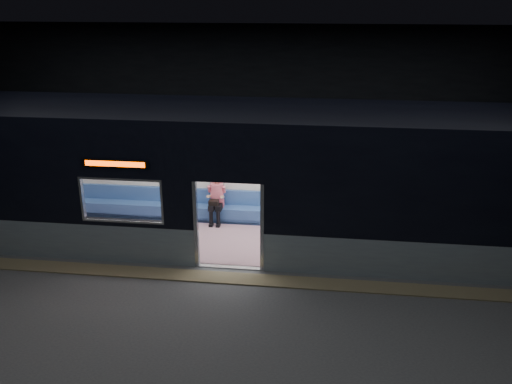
# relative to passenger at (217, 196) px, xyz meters

# --- Properties ---
(station_floor) EXTENTS (24.00, 14.00, 0.01)m
(station_floor) POSITION_rel_passenger_xyz_m (0.77, -3.55, -0.77)
(station_floor) COLOR #47494C
(station_floor) RESTS_ON ground
(station_envelope) EXTENTS (24.00, 14.00, 5.00)m
(station_envelope) POSITION_rel_passenger_xyz_m (0.77, -3.55, 2.90)
(station_envelope) COLOR black
(station_envelope) RESTS_ON station_floor
(tactile_strip) EXTENTS (22.80, 0.50, 0.03)m
(tactile_strip) POSITION_rel_passenger_xyz_m (0.77, -3.00, -0.75)
(tactile_strip) COLOR #8C7F59
(tactile_strip) RESTS_ON station_floor
(metro_car) EXTENTS (18.00, 3.04, 3.35)m
(metro_car) POSITION_rel_passenger_xyz_m (0.77, -1.00, 1.08)
(metro_car) COLOR #8EA3AA
(metro_car) RESTS_ON station_floor
(passenger) EXTENTS (0.39, 0.64, 1.29)m
(passenger) POSITION_rel_passenger_xyz_m (0.00, 0.00, 0.00)
(passenger) COLOR black
(passenger) RESTS_ON metro_car
(handbag) EXTENTS (0.32, 0.30, 0.13)m
(handbag) POSITION_rel_passenger_xyz_m (-0.04, -0.20, -0.11)
(handbag) COLOR black
(handbag) RESTS_ON passenger
(transit_map) EXTENTS (1.11, 0.03, 0.72)m
(transit_map) POSITION_rel_passenger_xyz_m (3.04, 0.31, 0.75)
(transit_map) COLOR white
(transit_map) RESTS_ON metro_car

